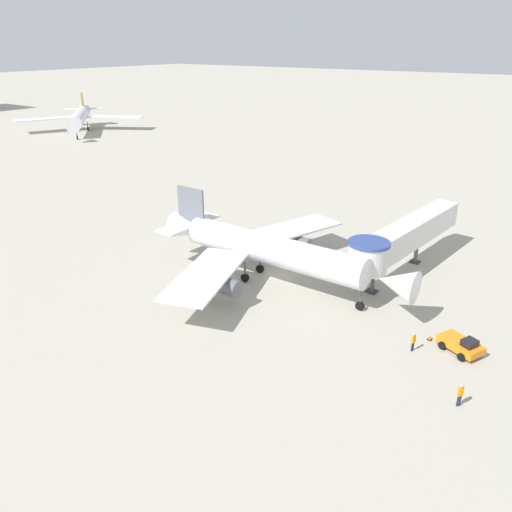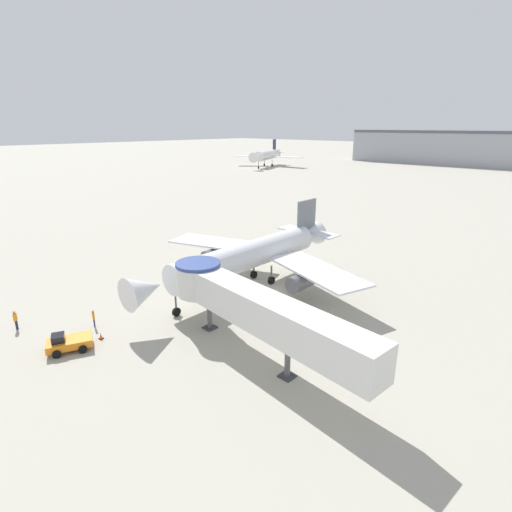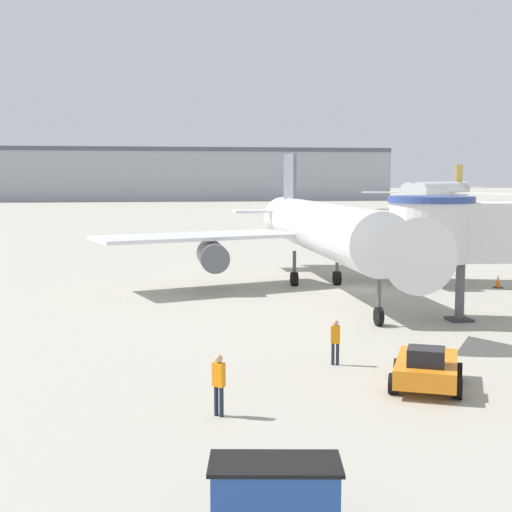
{
  "view_description": "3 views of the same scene",
  "coord_description": "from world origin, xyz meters",
  "px_view_note": "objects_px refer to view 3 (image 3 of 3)",
  "views": [
    {
      "loc": [
        -42.08,
        -27.33,
        23.83
      ],
      "look_at": [
        -2.74,
        0.93,
        2.91
      ],
      "focal_mm": 35.0,
      "sensor_mm": 36.0,
      "label": 1
    },
    {
      "loc": [
        27.68,
        -31.63,
        17.85
      ],
      "look_at": [
        2.1,
        -3.97,
        5.49
      ],
      "focal_mm": 28.0,
      "sensor_mm": 36.0,
      "label": 2
    },
    {
      "loc": [
        -12.56,
        -42.58,
        6.94
      ],
      "look_at": [
        -6.97,
        -4.39,
        2.66
      ],
      "focal_mm": 50.0,
      "sensor_mm": 36.0,
      "label": 3
    }
  ],
  "objects_px": {
    "main_airplane": "(323,230)",
    "traffic_cone_near_nose": "(406,359)",
    "traffic_cone_starboard_wing": "(498,281)",
    "background_jet_gold_tail": "(440,190)",
    "ground_crew_marshaller": "(335,339)",
    "ground_crew_wing_walker": "(219,381)",
    "service_container_blue": "(275,494)",
    "pushback_tug_orange": "(427,368)"
  },
  "relations": [
    {
      "from": "service_container_blue",
      "to": "traffic_cone_near_nose",
      "type": "xyz_separation_m",
      "value": [
        6.83,
        11.15,
        -0.38
      ]
    },
    {
      "from": "service_container_blue",
      "to": "background_jet_gold_tail",
      "type": "relative_size",
      "value": 0.1
    },
    {
      "from": "traffic_cone_near_nose",
      "to": "ground_crew_marshaller",
      "type": "distance_m",
      "value": 2.69
    },
    {
      "from": "service_container_blue",
      "to": "ground_crew_wing_walker",
      "type": "height_order",
      "value": "ground_crew_wing_walker"
    },
    {
      "from": "main_airplane",
      "to": "background_jet_gold_tail",
      "type": "bearing_deg",
      "value": 63.26
    },
    {
      "from": "main_airplane",
      "to": "background_jet_gold_tail",
      "type": "relative_size",
      "value": 0.99
    },
    {
      "from": "main_airplane",
      "to": "service_container_blue",
      "type": "height_order",
      "value": "main_airplane"
    },
    {
      "from": "traffic_cone_starboard_wing",
      "to": "traffic_cone_near_nose",
      "type": "relative_size",
      "value": 1.33
    },
    {
      "from": "traffic_cone_near_nose",
      "to": "ground_crew_marshaller",
      "type": "xyz_separation_m",
      "value": [
        -2.52,
        0.66,
        0.69
      ]
    },
    {
      "from": "main_airplane",
      "to": "service_container_blue",
      "type": "bearing_deg",
      "value": -105.72
    },
    {
      "from": "main_airplane",
      "to": "traffic_cone_starboard_wing",
      "type": "xyz_separation_m",
      "value": [
        11.15,
        -0.78,
        -3.3
      ]
    },
    {
      "from": "ground_crew_wing_walker",
      "to": "main_airplane",
      "type": "bearing_deg",
      "value": -69.5
    },
    {
      "from": "ground_crew_wing_walker",
      "to": "background_jet_gold_tail",
      "type": "xyz_separation_m",
      "value": [
        56.94,
        119.73,
        3.19
      ]
    },
    {
      "from": "ground_crew_wing_walker",
      "to": "service_container_blue",
      "type": "bearing_deg",
      "value": 135.5
    },
    {
      "from": "traffic_cone_starboard_wing",
      "to": "traffic_cone_near_nose",
      "type": "height_order",
      "value": "traffic_cone_starboard_wing"
    },
    {
      "from": "traffic_cone_near_nose",
      "to": "ground_crew_wing_walker",
      "type": "xyz_separation_m",
      "value": [
        -7.32,
        -4.4,
        0.77
      ]
    },
    {
      "from": "main_airplane",
      "to": "ground_crew_marshaller",
      "type": "xyz_separation_m",
      "value": [
        -3.74,
        -17.38,
        -2.71
      ]
    },
    {
      "from": "traffic_cone_starboard_wing",
      "to": "traffic_cone_near_nose",
      "type": "bearing_deg",
      "value": -125.64
    },
    {
      "from": "traffic_cone_starboard_wing",
      "to": "ground_crew_marshaller",
      "type": "bearing_deg",
      "value": -131.89
    },
    {
      "from": "ground_crew_marshaller",
      "to": "background_jet_gold_tail",
      "type": "xyz_separation_m",
      "value": [
        52.14,
        114.68,
        3.27
      ]
    },
    {
      "from": "background_jet_gold_tail",
      "to": "traffic_cone_near_nose",
      "type": "bearing_deg",
      "value": -71.68
    },
    {
      "from": "traffic_cone_near_nose",
      "to": "pushback_tug_orange",
      "type": "bearing_deg",
      "value": -96.23
    },
    {
      "from": "traffic_cone_starboard_wing",
      "to": "ground_crew_marshaller",
      "type": "relative_size",
      "value": 0.49
    },
    {
      "from": "main_airplane",
      "to": "pushback_tug_orange",
      "type": "relative_size",
      "value": 7.23
    },
    {
      "from": "traffic_cone_near_nose",
      "to": "service_container_blue",
      "type": "bearing_deg",
      "value": -121.49
    },
    {
      "from": "main_airplane",
      "to": "traffic_cone_starboard_wing",
      "type": "distance_m",
      "value": 11.65
    },
    {
      "from": "main_airplane",
      "to": "background_jet_gold_tail",
      "type": "height_order",
      "value": "background_jet_gold_tail"
    },
    {
      "from": "service_container_blue",
      "to": "background_jet_gold_tail",
      "type": "bearing_deg",
      "value": 65.95
    },
    {
      "from": "ground_crew_marshaller",
      "to": "ground_crew_wing_walker",
      "type": "xyz_separation_m",
      "value": [
        -4.81,
        -5.05,
        0.08
      ]
    },
    {
      "from": "traffic_cone_near_nose",
      "to": "background_jet_gold_tail",
      "type": "xyz_separation_m",
      "value": [
        49.62,
        115.34,
        3.95
      ]
    },
    {
      "from": "background_jet_gold_tail",
      "to": "ground_crew_marshaller",
      "type": "bearing_deg",
      "value": -72.85
    },
    {
      "from": "traffic_cone_starboard_wing",
      "to": "background_jet_gold_tail",
      "type": "distance_m",
      "value": 104.99
    },
    {
      "from": "traffic_cone_near_nose",
      "to": "background_jet_gold_tail",
      "type": "distance_m",
      "value": 125.62
    },
    {
      "from": "pushback_tug_orange",
      "to": "service_container_blue",
      "type": "bearing_deg",
      "value": -103.38
    },
    {
      "from": "ground_crew_marshaller",
      "to": "background_jet_gold_tail",
      "type": "relative_size",
      "value": 0.06
    },
    {
      "from": "pushback_tug_orange",
      "to": "ground_crew_marshaller",
      "type": "relative_size",
      "value": 2.35
    },
    {
      "from": "main_airplane",
      "to": "traffic_cone_near_nose",
      "type": "bearing_deg",
      "value": -94.18
    },
    {
      "from": "traffic_cone_near_nose",
      "to": "ground_crew_marshaller",
      "type": "relative_size",
      "value": 0.37
    },
    {
      "from": "ground_crew_marshaller",
      "to": "ground_crew_wing_walker",
      "type": "height_order",
      "value": "ground_crew_wing_walker"
    },
    {
      "from": "main_airplane",
      "to": "pushback_tug_orange",
      "type": "height_order",
      "value": "main_airplane"
    },
    {
      "from": "ground_crew_marshaller",
      "to": "ground_crew_wing_walker",
      "type": "bearing_deg",
      "value": 65.55
    },
    {
      "from": "pushback_tug_orange",
      "to": "background_jet_gold_tail",
      "type": "xyz_separation_m",
      "value": [
        49.91,
        117.99,
        3.56
      ]
    }
  ]
}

